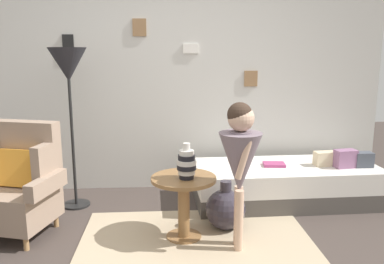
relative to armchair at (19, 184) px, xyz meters
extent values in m
cube|color=beige|center=(1.37, 1.16, 0.86)|extent=(4.80, 0.10, 2.60)
cube|color=black|center=(0.24, 1.11, 1.19)|extent=(0.12, 0.02, 0.25)
cube|color=beige|center=(0.24, 1.10, 1.19)|extent=(0.09, 0.01, 0.19)
cube|color=white|center=(1.57, 1.11, 1.16)|extent=(0.17, 0.02, 0.11)
cube|color=silver|center=(1.57, 1.10, 1.16)|extent=(0.13, 0.01, 0.08)
cube|color=olive|center=(2.26, 1.11, 0.83)|extent=(0.15, 0.02, 0.18)
cube|color=silver|center=(2.26, 1.10, 0.83)|extent=(0.12, 0.01, 0.14)
cube|color=olive|center=(1.01, 1.11, 1.39)|extent=(0.15, 0.02, 0.19)
cube|color=gray|center=(1.01, 1.10, 1.39)|extent=(0.12, 0.01, 0.15)
cube|color=tan|center=(1.53, -0.37, -0.43)|extent=(1.95, 1.43, 0.01)
cylinder|color=tan|center=(0.15, -0.35, -0.38)|extent=(0.04, 0.04, 0.12)
cylinder|color=tan|center=(-0.19, 0.21, -0.38)|extent=(0.04, 0.04, 0.12)
cylinder|color=tan|center=(0.27, 0.08, -0.38)|extent=(0.04, 0.04, 0.12)
cube|color=gray|center=(-0.02, -0.07, -0.17)|extent=(0.73, 0.70, 0.30)
cube|color=gray|center=(0.04, 0.15, 0.26)|extent=(0.62, 0.30, 0.55)
cube|color=gray|center=(0.26, -0.04, 0.17)|extent=(0.16, 0.32, 0.39)
cube|color=gray|center=(0.29, -0.18, 0.05)|extent=(0.22, 0.51, 0.14)
cube|color=orange|center=(0.01, 0.03, 0.14)|extent=(0.39, 0.26, 0.33)
cube|color=#4C4742|center=(2.54, 0.55, -0.35)|extent=(1.92, 0.86, 0.18)
cube|color=silver|center=(2.54, 0.55, -0.15)|extent=(1.92, 0.86, 0.22)
cube|color=#474C56|center=(3.31, 0.45, 0.04)|extent=(0.19, 0.12, 0.15)
cube|color=gray|center=(3.12, 0.44, 0.05)|extent=(0.24, 0.15, 0.18)
cube|color=beige|center=(2.94, 0.52, 0.03)|extent=(0.23, 0.14, 0.15)
cylinder|color=olive|center=(1.43, -0.22, -0.43)|extent=(0.30, 0.30, 0.02)
cylinder|color=olive|center=(1.43, -0.22, -0.17)|extent=(0.10, 0.10, 0.49)
cylinder|color=olive|center=(1.43, -0.22, 0.09)|extent=(0.55, 0.55, 0.03)
cylinder|color=black|center=(1.45, -0.26, 0.13)|extent=(0.12, 0.12, 0.04)
cylinder|color=silver|center=(1.45, -0.26, 0.17)|extent=(0.14, 0.14, 0.04)
cylinder|color=black|center=(1.45, -0.26, 0.21)|extent=(0.16, 0.16, 0.04)
cylinder|color=silver|center=(1.45, -0.26, 0.25)|extent=(0.16, 0.16, 0.04)
cylinder|color=black|center=(1.45, -0.26, 0.29)|extent=(0.14, 0.14, 0.04)
cylinder|color=silver|center=(1.45, -0.26, 0.33)|extent=(0.12, 0.12, 0.04)
cylinder|color=silver|center=(1.45, -0.26, 0.37)|extent=(0.06, 0.06, 0.06)
cylinder|color=black|center=(0.35, 0.59, -0.43)|extent=(0.28, 0.28, 0.02)
cylinder|color=black|center=(0.35, 0.59, 0.34)|extent=(0.03, 0.03, 1.51)
cone|color=#232328|center=(0.35, 0.59, 1.01)|extent=(0.37, 0.37, 0.33)
cylinder|color=#D8AD8E|center=(1.85, -0.48, -0.18)|extent=(0.07, 0.07, 0.51)
cylinder|color=#D8AD8E|center=(1.86, -0.38, -0.18)|extent=(0.07, 0.07, 0.51)
cone|color=slate|center=(1.86, -0.43, 0.28)|extent=(0.34, 0.34, 0.48)
cylinder|color=slate|center=(1.86, -0.43, 0.44)|extent=(0.17, 0.17, 0.18)
cylinder|color=#D8AD8E|center=(1.86, -0.55, 0.35)|extent=(0.14, 0.07, 0.32)
cylinder|color=#D8AD8E|center=(1.89, -0.31, 0.35)|extent=(0.14, 0.07, 0.32)
sphere|color=#D8AD8E|center=(1.86, -0.43, 0.63)|extent=(0.21, 0.21, 0.21)
sphere|color=#38281E|center=(1.85, -0.42, 0.66)|extent=(0.20, 0.20, 0.20)
cube|color=#A93F73|center=(2.41, 0.54, -0.02)|extent=(0.24, 0.18, 0.03)
sphere|color=#332D38|center=(1.81, -0.06, -0.26)|extent=(0.36, 0.36, 0.36)
cylinder|color=#332D38|center=(1.81, -0.06, -0.04)|extent=(0.10, 0.10, 0.09)
camera|label=1|loc=(1.28, -3.37, 1.13)|focal=37.09mm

